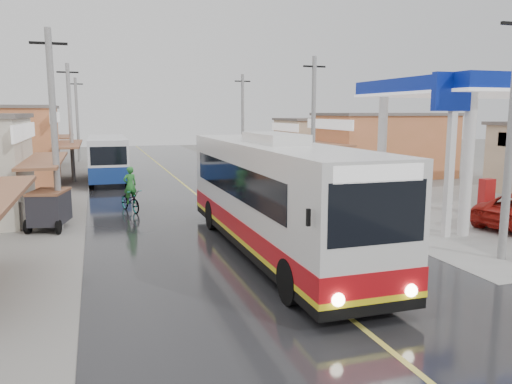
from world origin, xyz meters
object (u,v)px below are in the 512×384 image
Objects in this scene: second_bus at (108,158)px; cyclist at (130,197)px; tricycle_near at (49,207)px; coach_bus at (273,196)px.

cyclist is at bearing -86.04° from second_bus.
cyclist is at bearing 52.67° from tricycle_near.
cyclist is 4.41m from tricycle_near.
coach_bus is at bearing -83.18° from cyclist.
coach_bus is at bearing -25.17° from tricycle_near.
second_bus is 11.51m from cyclist.
second_bus is 3.90× the size of tricycle_near.
tricycle_near is at bearing 141.40° from coach_bus.
tricycle_near is (-3.40, -2.80, 0.20)m from cyclist.
second_bus is 4.15× the size of cyclist.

